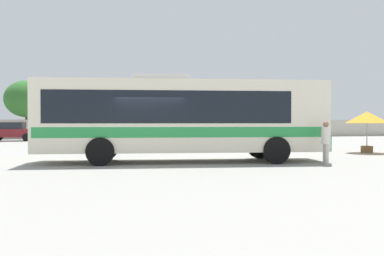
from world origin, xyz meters
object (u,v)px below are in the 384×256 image
coach_bus_cream_green (179,116)px  parked_car_third_maroon (93,131)px  parked_car_second_maroon (12,131)px  roadside_tree_midleft (27,99)px  parked_car_rightmost_red (159,131)px  attendant_by_bus_door (326,140)px  vendor_umbrella_near_gate_orange (367,118)px

coach_bus_cream_green → parked_car_third_maroon: 21.66m
parked_car_second_maroon → roadside_tree_midleft: roadside_tree_midleft is taller
parked_car_second_maroon → parked_car_rightmost_red: bearing=4.9°
parked_car_second_maroon → parked_car_rightmost_red: size_ratio=0.96×
coach_bus_cream_green → parked_car_third_maroon: (-3.04, 21.42, -1.04)m
parked_car_second_maroon → parked_car_third_maroon: 6.54m
attendant_by_bus_door → vendor_umbrella_near_gate_orange: bearing=43.8°
vendor_umbrella_near_gate_orange → roadside_tree_midleft: 35.49m
coach_bus_cream_green → vendor_umbrella_near_gate_orange: coach_bus_cream_green is taller
parked_car_third_maroon → roadside_tree_midleft: size_ratio=0.75×
coach_bus_cream_green → attendant_by_bus_door: (5.04, -2.53, -0.93)m
attendant_by_bus_door → parked_car_second_maroon: 27.94m
coach_bus_cream_green → parked_car_rightmost_red: (2.80, 22.35, -1.08)m
attendant_by_bus_door → vendor_umbrella_near_gate_orange: vendor_umbrella_near_gate_orange is taller
parked_car_third_maroon → parked_car_rightmost_red: (5.84, 0.93, -0.04)m
attendant_by_bus_door → parked_car_second_maroon: (-14.62, 23.81, -0.11)m
attendant_by_bus_door → parked_car_second_maroon: bearing=121.6°
vendor_umbrella_near_gate_orange → parked_car_rightmost_red: (-7.59, 19.74, -1.02)m
parked_car_third_maroon → parked_car_rightmost_red: parked_car_third_maroon is taller
attendant_by_bus_door → parked_car_third_maroon: (-8.08, 23.95, -0.12)m
parked_car_second_maroon → parked_car_third_maroon: parked_car_second_maroon is taller
vendor_umbrella_near_gate_orange → parked_car_rightmost_red: size_ratio=0.49×
attendant_by_bus_door → vendor_umbrella_near_gate_orange: size_ratio=0.76×
vendor_umbrella_near_gate_orange → attendant_by_bus_door: bearing=-136.2°
parked_car_second_maroon → parked_car_third_maroon: size_ratio=0.95×
parked_car_rightmost_red → attendant_by_bus_door: bearing=-84.9°
roadside_tree_midleft → parked_car_rightmost_red: bearing=-36.8°
vendor_umbrella_near_gate_orange → parked_car_third_maroon: 23.14m
parked_car_third_maroon → vendor_umbrella_near_gate_orange: bearing=-54.5°
parked_car_second_maroon → parked_car_rightmost_red: parked_car_second_maroon is taller
attendant_by_bus_door → coach_bus_cream_green: bearing=153.3°
roadside_tree_midleft → vendor_umbrella_near_gate_orange: bearing=-55.4°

